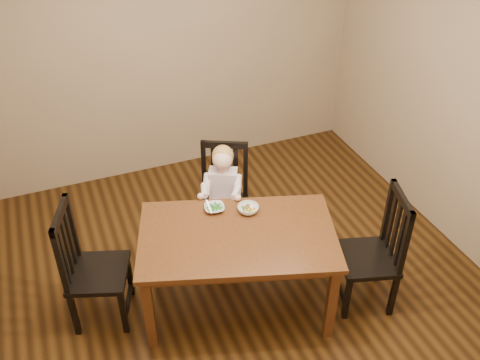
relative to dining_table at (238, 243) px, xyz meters
name	(u,v)px	position (x,y,z in m)	size (l,w,h in m)	color
room	(242,148)	(0.10, 0.16, 0.71)	(4.01, 4.01, 2.71)	#46290E
dining_table	(238,243)	(0.00, 0.00, 0.00)	(1.64, 1.26, 0.72)	#44260F
chair_child	(224,199)	(0.17, 0.75, -0.17)	(0.55, 0.54, 0.98)	black
chair_left	(90,268)	(-1.06, 0.30, -0.15)	(0.54, 0.56, 1.03)	black
chair_right	(375,252)	(0.99, -0.34, -0.15)	(0.53, 0.54, 1.02)	black
toddler	(223,189)	(0.14, 0.71, -0.03)	(0.32, 0.40, 0.54)	silver
bowl_peas	(214,208)	(-0.06, 0.33, 0.10)	(0.15, 0.15, 0.04)	white
bowl_veg	(248,209)	(0.17, 0.21, 0.11)	(0.16, 0.16, 0.05)	white
fork	(209,207)	(-0.11, 0.32, 0.13)	(0.02, 0.12, 0.05)	silver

